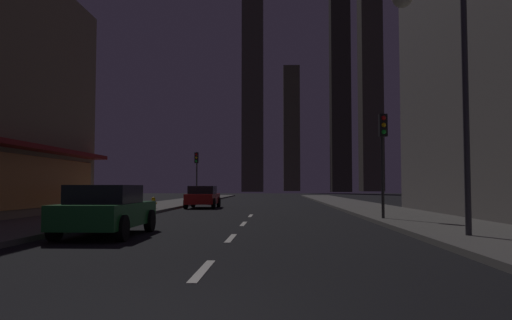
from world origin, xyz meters
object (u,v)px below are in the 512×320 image
at_px(traffic_light_far_left, 197,166).
at_px(fire_hydrant_far_left, 153,203).
at_px(traffic_light_near_right, 383,142).
at_px(street_lamp_right, 433,48).
at_px(car_parked_far, 203,197).
at_px(car_parked_near, 106,210).

bearing_deg(traffic_light_far_left, fire_hydrant_far_left, -91.75).
relative_size(traffic_light_near_right, street_lamp_right, 0.64).
distance_m(traffic_light_far_left, street_lamp_right, 30.67).
xyz_separation_m(car_parked_far, traffic_light_far_left, (-1.90, 9.12, 2.45)).
bearing_deg(car_parked_far, street_lamp_right, -65.27).
xyz_separation_m(fire_hydrant_far_left, street_lamp_right, (11.28, -15.53, 4.61)).
xyz_separation_m(fire_hydrant_far_left, traffic_light_far_left, (0.40, 13.09, 2.74)).
xyz_separation_m(traffic_light_near_right, traffic_light_far_left, (-11.00, 21.79, 0.00)).
distance_m(fire_hydrant_far_left, traffic_light_far_left, 13.38).
bearing_deg(traffic_light_near_right, car_parked_far, 125.69).
height_order(traffic_light_far_left, street_lamp_right, street_lamp_right).
xyz_separation_m(car_parked_near, car_parked_far, (0.00, 18.62, 0.00)).
bearing_deg(car_parked_far, traffic_light_near_right, -54.31).
distance_m(car_parked_near, traffic_light_near_right, 11.14).
bearing_deg(fire_hydrant_far_left, car_parked_near, -81.08).
xyz_separation_m(fire_hydrant_far_left, traffic_light_near_right, (11.40, -8.70, 2.74)).
height_order(car_parked_far, fire_hydrant_far_left, car_parked_far).
bearing_deg(street_lamp_right, fire_hydrant_far_left, 126.00).
height_order(fire_hydrant_far_left, street_lamp_right, street_lamp_right).
height_order(traffic_light_near_right, traffic_light_far_left, same).
xyz_separation_m(car_parked_near, fire_hydrant_far_left, (-2.30, 14.65, -0.29)).
height_order(fire_hydrant_far_left, traffic_light_near_right, traffic_light_near_right).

